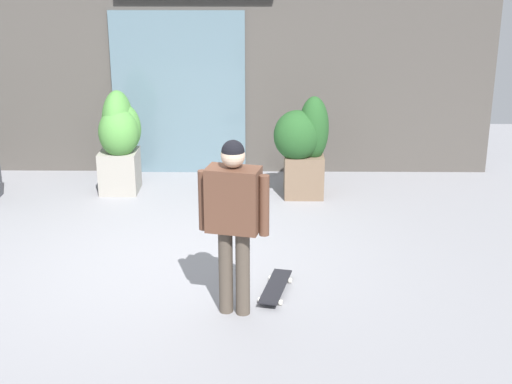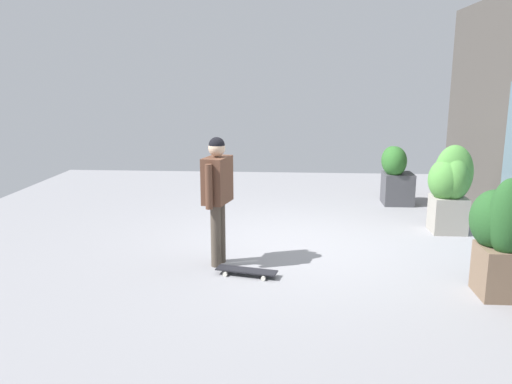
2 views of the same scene
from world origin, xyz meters
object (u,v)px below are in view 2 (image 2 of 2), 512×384
Objects in this scene: planter_box_left at (502,237)px; planter_box_right at (450,185)px; planter_box_mid at (395,173)px; skateboarder at (217,188)px; skateboard at (247,271)px.

planter_box_right is (-2.42, 0.16, 0.09)m from planter_box_left.
skateboarder is at bearing -39.57° from planter_box_mid.
planter_box_mid is (-4.27, -0.31, -0.07)m from planter_box_left.
skateboarder reaches higher than planter_box_right.
planter_box_right is at bearing 39.45° from skateboarder.
skateboarder is 4.56m from planter_box_mid.
planter_box_left is 4.28m from planter_box_mid.
planter_box_left is 2.43m from planter_box_right.
skateboarder is at bearing -103.59° from planter_box_left.
skateboard is 4.64m from planter_box_mid.
planter_box_mid is at bearing 63.75° from skateboarder.
planter_box_right is at bearing 14.16° from planter_box_mid.
skateboarder is 3.75m from planter_box_right.
planter_box_left is at bearing 4.14° from planter_box_mid.
planter_box_mid is at bearing 69.96° from skateboard.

